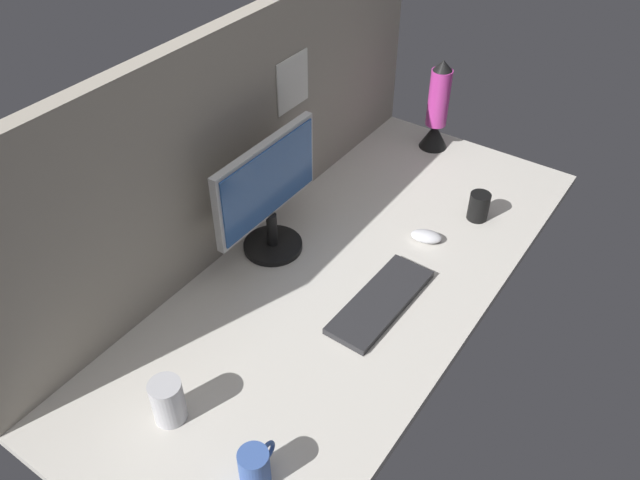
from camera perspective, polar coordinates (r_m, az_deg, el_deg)
ground_plane at (r=188.68cm, az=2.02°, el=-3.53°), size 180.00×80.00×3.00cm
cubicle_wall_back at (r=185.83cm, az=-7.56°, el=8.99°), size 180.00×5.50×67.27cm
monitor at (r=185.09cm, az=-4.63°, el=4.20°), size 42.32×18.00×36.86cm
keyboard at (r=179.45cm, az=5.42°, el=-5.46°), size 37.38×14.13×2.00cm
mouse at (r=201.12cm, az=9.43°, el=0.32°), size 8.39×10.89×3.40cm
mug_steel at (r=155.22cm, az=-13.37°, el=-13.74°), size 7.72×7.72×11.76cm
mug_ceramic_blue at (r=144.00cm, az=-5.79°, el=-19.41°), size 10.24×6.79×9.77cm
mug_black_travel at (r=211.72cm, az=13.93°, el=2.92°), size 6.64×6.64×9.38cm
lava_lamp at (r=241.00cm, az=10.36°, el=11.13°), size 10.51×10.51×34.40cm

